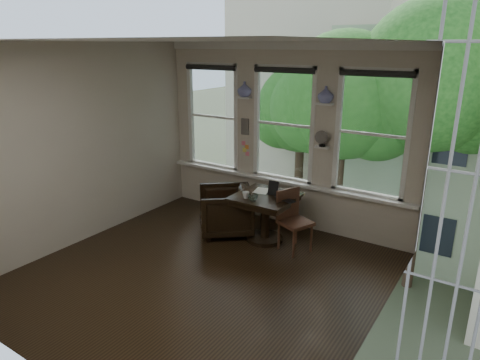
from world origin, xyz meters
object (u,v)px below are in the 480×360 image
Objects in this scene: armchair_left at (226,211)px; mug at (246,195)px; table at (265,218)px; laptop at (282,201)px; side_chair_right at (295,222)px.

mug is (0.49, -0.16, 0.42)m from armchair_left.
laptop is at bearing -15.17° from table.
mug is (-0.74, -0.21, 0.34)m from side_chair_right.
armchair_left reaches higher than table.
table is at bearing -172.27° from laptop.
laptop is 0.56m from mug.
side_chair_right is 0.37m from laptop.
laptop is at bearing 51.01° from armchair_left.
mug is at bearing -138.87° from laptop.
mug is (-0.53, -0.17, 0.04)m from laptop.
table is 0.56m from side_chair_right.
side_chair_right is 8.63× the size of mug.
table is at bearing 59.16° from armchair_left.
side_chair_right is at bearing 32.63° from laptop.
armchair_left is 2.34× the size of laptop.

